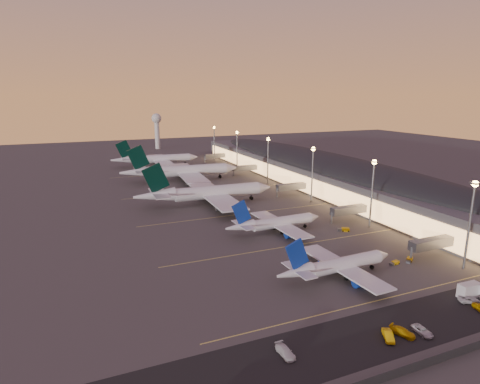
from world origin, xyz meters
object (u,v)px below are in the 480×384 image
Objects in this scene: airliner_wide_near at (206,193)px; service_van_b at (402,332)px; catering_truck_a at (470,290)px; service_van_a at (285,351)px; radar_tower at (157,125)px; airliner_narrow_north at (275,223)px; service_van_d at (388,335)px; baggage_tug_b at (409,260)px; baggage_tug_c at (344,230)px; airliner_narrow_south at (336,266)px; service_van_c at (422,331)px; airliner_wide_far at (156,159)px; airliner_wide_mid at (181,171)px; service_van_e at (469,300)px; baggage_tug_a at (395,263)px.

airliner_wide_near is 12.19× the size of service_van_b.
service_van_a is (-53.46, -2.32, -0.89)m from catering_truck_a.
service_van_a is (-40.89, -314.64, -21.10)m from radar_tower.
service_van_d is (-9.23, -67.36, -2.74)m from airliner_narrow_north.
airliner_wide_near is 93.03m from baggage_tug_b.
airliner_narrow_north is at bearing 111.41° from service_van_d.
service_van_a is at bearing 149.94° from service_van_b.
service_van_d reaches higher than baggage_tug_c.
radar_tower is 5.11× the size of catering_truck_a.
airliner_narrow_north is at bearing 88.45° from baggage_tug_b.
airliner_narrow_north is 25.96m from baggage_tug_c.
airliner_wide_near is 112.95m from catering_truck_a.
airliner_narrow_south is 29.39m from service_van_c.
airliner_wide_far is at bearing 95.86° from service_van_c.
airliner_narrow_north reaches higher than catering_truck_a.
airliner_wide_mid is 18.38× the size of baggage_tug_b.
airliner_wide_far is 9.50× the size of catering_truck_a.
airliner_narrow_north is 157.18m from airliner_wide_far.
service_van_d is at bearing -86.16° from airliner_wide_mid.
airliner_narrow_south is 0.58× the size of airliner_wide_near.
airliner_wide_far is (-11.18, 156.78, 1.44)m from airliner_narrow_north.
radar_tower is 319.56m from service_van_d.
airliner_wide_mid is 13.89× the size of service_van_c.
airliner_narrow_south is at bearing 37.69° from service_van_a.
baggage_tug_c is 0.83× the size of service_van_a.
baggage_tug_c is 52.68m from catering_truck_a.
service_van_a is 1.00× the size of service_van_b.
service_van_e is at bearing -50.40° from airliner_narrow_south.
airliner_wide_mid is at bearing 90.90° from baggage_tug_a.
radar_tower reaches higher than airliner_wide_far.
service_van_a reaches higher than baggage_tug_a.
catering_truck_a is 53.52m from service_van_a.
airliner_wide_mid reaches higher than airliner_narrow_north.
catering_truck_a is at bearing -72.09° from airliner_narrow_north.
service_van_a is at bearing -98.83° from airliner_wide_near.
service_van_b is (-29.77, -58.72, 0.20)m from baggage_tug_c.
radar_tower reaches higher than airliner_wide_near.
service_van_e is at bearing -142.69° from catering_truck_a.
service_van_a is (-50.68, -24.67, 0.33)m from baggage_tug_a.
radar_tower is 8.73× the size of baggage_tug_b.
radar_tower is 290.92m from baggage_tug_a.
airliner_wide_mid is 14.09× the size of service_van_e.
service_van_d is at bearing 156.83° from service_van_b.
airliner_wide_near reaches higher than airliner_wide_far.
airliner_narrow_north is 7.20× the size of service_van_a.
service_van_d is (-7.95, 1.31, 0.11)m from service_van_c.
catering_truck_a is at bearing 0.68° from service_van_a.
baggage_tug_c is at bearing 41.38° from service_van_b.
radar_tower is 320.50m from service_van_c.
airliner_wide_mid is (2.90, 55.50, 0.31)m from airliner_wide_near.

